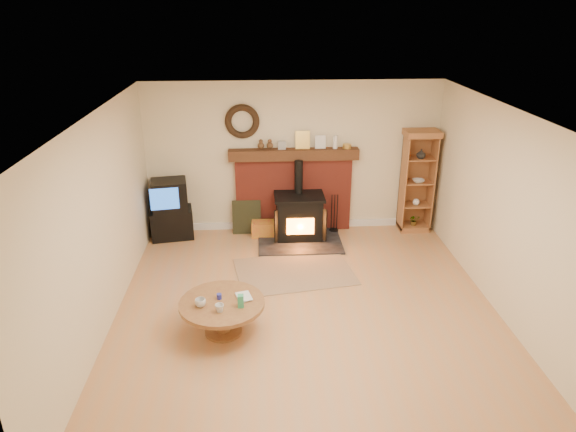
{
  "coord_description": "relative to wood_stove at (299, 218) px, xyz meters",
  "views": [
    {
      "loc": [
        -0.59,
        -5.72,
        3.79
      ],
      "look_at": [
        -0.19,
        1.0,
        0.95
      ],
      "focal_mm": 32.0,
      "sensor_mm": 36.0,
      "label": 1
    }
  ],
  "objects": [
    {
      "name": "curio_cabinet",
      "position": [
        2.06,
        0.28,
        0.52
      ],
      "size": [
        0.58,
        0.42,
        1.8
      ],
      "color": "#9C5E33",
      "rests_on": "ground"
    },
    {
      "name": "leaning_painting",
      "position": [
        -0.9,
        0.27,
        -0.08
      ],
      "size": [
        0.5,
        0.13,
        0.59
      ],
      "primitive_type": "cube",
      "rotation": [
        -0.17,
        0.0,
        0.0
      ],
      "color": "black",
      "rests_on": "ground"
    },
    {
      "name": "firelog_box",
      "position": [
        -0.6,
        0.12,
        -0.25
      ],
      "size": [
        0.44,
        0.29,
        0.27
      ],
      "primitive_type": "cube",
      "rotation": [
        0.0,
        0.0,
        -0.05
      ],
      "color": "gold",
      "rests_on": "ground"
    },
    {
      "name": "coffee_table",
      "position": [
        -1.15,
        -2.67,
        -0.02
      ],
      "size": [
        1.04,
        1.04,
        0.6
      ],
      "color": "brown",
      "rests_on": "ground"
    },
    {
      "name": "ground",
      "position": [
        -0.07,
        -2.28,
        -0.38
      ],
      "size": [
        5.5,
        5.5,
        0.0
      ],
      "primitive_type": "plane",
      "color": "tan",
      "rests_on": "ground"
    },
    {
      "name": "area_rug",
      "position": [
        -0.17,
        -1.2,
        -0.37
      ],
      "size": [
        1.89,
        1.45,
        0.01
      ],
      "primitive_type": "cube",
      "rotation": [
        0.0,
        0.0,
        0.16
      ],
      "color": "brown",
      "rests_on": "ground"
    },
    {
      "name": "fire_tools",
      "position": [
        0.64,
        0.22,
        -0.25
      ],
      "size": [
        0.16,
        0.16,
        0.7
      ],
      "color": "black",
      "rests_on": "ground"
    },
    {
      "name": "tv_unit",
      "position": [
        -2.18,
        0.19,
        0.11
      ],
      "size": [
        0.77,
        0.59,
        1.02
      ],
      "color": "black",
      "rests_on": "ground"
    },
    {
      "name": "chimney_breast",
      "position": [
        -0.07,
        0.39,
        0.42
      ],
      "size": [
        2.2,
        0.22,
        1.78
      ],
      "color": "#9C3427",
      "rests_on": "ground"
    },
    {
      "name": "wood_stove",
      "position": [
        0.0,
        0.0,
        0.0
      ],
      "size": [
        1.4,
        1.0,
        1.34
      ],
      "color": "black",
      "rests_on": "ground"
    },
    {
      "name": "room_shell",
      "position": [
        -0.09,
        -2.18,
        1.34
      ],
      "size": [
        5.02,
        5.52,
        2.61
      ],
      "color": "beige",
      "rests_on": "ground"
    }
  ]
}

